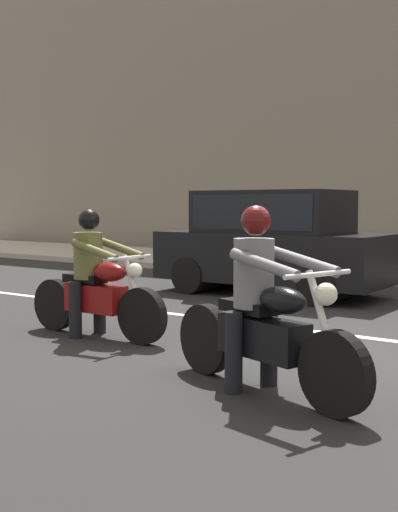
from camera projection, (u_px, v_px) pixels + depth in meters
name	position (u px, v px, depth m)	size (l,w,h in m)	color
ground_plane	(370.00, 357.00, 6.61)	(80.00, 80.00, 0.00)	black
motorcycle_with_rider_olive	(95.00, 285.00, 7.60)	(2.06, 0.70, 1.51)	black
motorcycle_with_rider_gray	(263.00, 317.00, 5.33)	(2.13, 0.90, 1.55)	black
parked_hatchback_black	(273.00, 241.00, 11.18)	(3.97, 1.76, 1.80)	black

